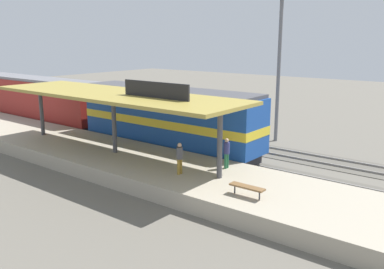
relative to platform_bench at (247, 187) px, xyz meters
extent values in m
plane|color=#666056|center=(8.00, 10.49, -1.34)|extent=(120.00, 120.00, 0.00)
cube|color=#565249|center=(6.00, 10.49, -1.32)|extent=(3.20, 110.00, 0.04)
cube|color=gray|center=(5.28, 10.49, -1.26)|extent=(0.10, 110.00, 0.16)
cube|color=gray|center=(6.72, 10.49, -1.26)|extent=(0.10, 110.00, 0.16)
cube|color=#565249|center=(10.60, 10.49, -1.32)|extent=(3.20, 110.00, 0.04)
cube|color=gray|center=(9.88, 10.49, -1.26)|extent=(0.10, 110.00, 0.16)
cube|color=gray|center=(11.32, 10.49, -1.26)|extent=(0.10, 110.00, 0.16)
cube|color=#A89E89|center=(1.40, 10.49, -0.89)|extent=(6.00, 44.00, 0.90)
cylinder|color=#47474C|center=(1.40, 2.49, 1.36)|extent=(0.28, 0.28, 3.60)
cylinder|color=#47474C|center=(1.40, 10.49, 1.36)|extent=(0.28, 0.28, 3.60)
cylinder|color=#47474C|center=(1.40, 18.49, 1.36)|extent=(0.28, 0.28, 3.60)
cube|color=#A38E3D|center=(1.40, 10.49, 3.26)|extent=(5.20, 18.00, 0.20)
cube|color=black|center=(1.40, 6.89, 3.81)|extent=(0.12, 4.80, 0.90)
cylinder|color=#333338|center=(0.00, -0.65, -0.23)|extent=(0.07, 0.07, 0.42)
cylinder|color=#333338|center=(0.00, 0.65, -0.23)|extent=(0.07, 0.07, 0.42)
cube|color=brown|center=(0.00, 0.00, 0.02)|extent=(0.44, 1.70, 0.08)
cube|color=#28282D|center=(6.00, 10.01, -0.83)|extent=(2.60, 13.60, 0.70)
cube|color=#19479E|center=(6.00, 10.01, 1.27)|extent=(2.90, 14.40, 3.50)
cube|color=#47474C|center=(6.00, 10.01, 3.14)|extent=(2.78, 14.11, 0.24)
cube|color=yellow|center=(6.00, 10.01, 1.00)|extent=(2.93, 14.43, 0.56)
cube|color=#28282D|center=(6.00, 28.01, -0.83)|extent=(2.60, 19.20, 0.70)
cube|color=maroon|center=(6.00, 28.01, 1.17)|extent=(2.90, 20.00, 3.30)
cube|color=slate|center=(6.00, 28.01, 2.94)|extent=(2.78, 19.60, 0.24)
cylinder|color=slate|center=(13.80, 5.54, 4.16)|extent=(0.28, 0.28, 11.00)
cylinder|color=#23603D|center=(2.90, 3.09, -0.02)|extent=(0.16, 0.16, 0.84)
cylinder|color=#23603D|center=(3.08, 3.09, -0.02)|extent=(0.16, 0.16, 0.84)
cylinder|color=navy|center=(2.99, 3.09, 0.72)|extent=(0.34, 0.34, 0.64)
sphere|color=tan|center=(2.99, 3.09, 1.15)|extent=(0.23, 0.23, 0.23)
cylinder|color=olive|center=(0.49, 4.48, -0.02)|extent=(0.16, 0.16, 0.84)
cylinder|color=olive|center=(0.67, 4.48, -0.02)|extent=(0.16, 0.16, 0.84)
cylinder|color=#4C4C51|center=(0.58, 4.48, 0.72)|extent=(0.34, 0.34, 0.64)
sphere|color=tan|center=(0.58, 4.48, 1.15)|extent=(0.23, 0.23, 0.23)
camera|label=1|loc=(-15.62, -9.05, 6.60)|focal=38.85mm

